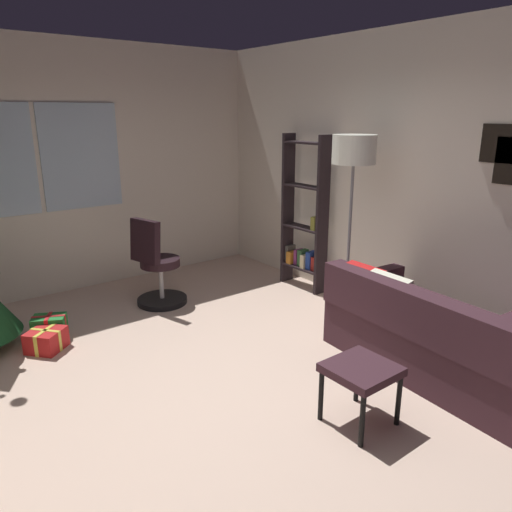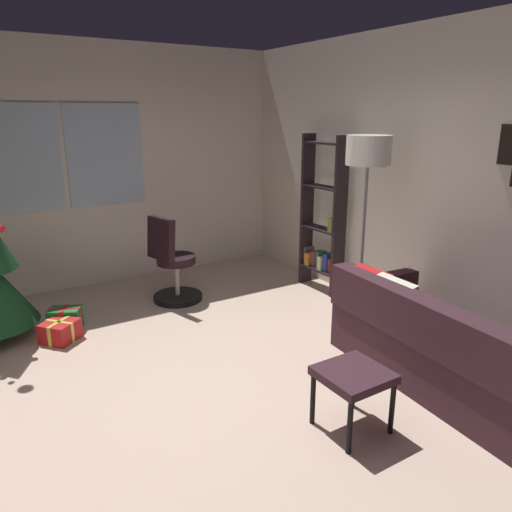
{
  "view_description": "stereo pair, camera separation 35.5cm",
  "coord_description": "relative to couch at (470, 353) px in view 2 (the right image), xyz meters",
  "views": [
    {
      "loc": [
        -1.79,
        -2.68,
        2.09
      ],
      "look_at": [
        0.4,
        0.14,
        1.03
      ],
      "focal_mm": 34.08,
      "sensor_mm": 36.0,
      "label": 1
    },
    {
      "loc": [
        -1.5,
        -2.88,
        2.09
      ],
      "look_at": [
        0.4,
        0.14,
        1.03
      ],
      "focal_mm": 34.08,
      "sensor_mm": 36.0,
      "label": 2
    }
  ],
  "objects": [
    {
      "name": "wall_back_with_windows",
      "position": [
        -1.75,
        4.04,
        1.17
      ],
      "size": [
        4.77,
        0.12,
        2.9
      ],
      "color": "silver",
      "rests_on": "ground_plane"
    },
    {
      "name": "footstool",
      "position": [
        -1.16,
        0.08,
        0.1
      ],
      "size": [
        0.44,
        0.43,
        0.44
      ],
      "color": "#382028",
      "rests_on": "ground_plane"
    },
    {
      "name": "bookshelf",
      "position": [
        0.43,
        2.35,
        0.52
      ],
      "size": [
        0.18,
        0.64,
        1.85
      ],
      "color": "black",
      "rests_on": "ground_plane"
    },
    {
      "name": "wall_right_with_frames",
      "position": [
        0.7,
        0.88,
        1.17
      ],
      "size": [
        0.12,
        6.24,
        2.9
      ],
      "color": "silver",
      "rests_on": "ground_plane"
    },
    {
      "name": "office_chair",
      "position": [
        -1.26,
        2.92,
        0.11
      ],
      "size": [
        0.57,
        0.56,
        1.0
      ],
      "color": "black",
      "rests_on": "ground_plane"
    },
    {
      "name": "gift_box_green",
      "position": [
        -2.48,
        2.76,
        -0.17
      ],
      "size": [
        0.36,
        0.32,
        0.24
      ],
      "color": "#1E722D",
      "rests_on": "ground_plane"
    },
    {
      "name": "couch",
      "position": [
        0.0,
        0.0,
        0.0
      ],
      "size": [
        1.57,
        2.12,
        0.8
      ],
      "color": "#382028",
      "rests_on": "ground_plane"
    },
    {
      "name": "ground_plane",
      "position": [
        -1.74,
        0.88,
        -0.33
      ],
      "size": [
        4.77,
        6.24,
        0.1
      ],
      "primitive_type": "cube",
      "color": "beige"
    },
    {
      "name": "gift_box_red",
      "position": [
        -2.57,
        2.55,
        -0.19
      ],
      "size": [
        0.41,
        0.41,
        0.2
      ],
      "color": "red",
      "rests_on": "ground_plane"
    },
    {
      "name": "floor_lamp",
      "position": [
        0.17,
        1.41,
        1.36
      ],
      "size": [
        0.43,
        0.43,
        1.88
      ],
      "color": "slate",
      "rests_on": "ground_plane"
    }
  ]
}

